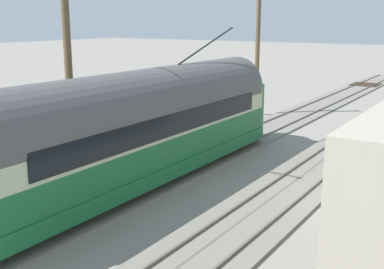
# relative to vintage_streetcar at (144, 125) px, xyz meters

# --- Properties ---
(ground_plane) EXTENTS (220.00, 220.00, 0.00)m
(ground_plane) POSITION_rel_vintage_streetcar_xyz_m (-7.24, -2.38, -2.26)
(ground_plane) COLOR gray
(track_third_siding) EXTENTS (2.80, 80.00, 0.18)m
(track_third_siding) POSITION_rel_vintage_streetcar_xyz_m (-4.83, -2.69, -2.21)
(track_third_siding) COLOR slate
(track_third_siding) RESTS_ON ground
(track_outer_siding) EXTENTS (2.80, 80.00, 0.18)m
(track_outer_siding) POSITION_rel_vintage_streetcar_xyz_m (-0.00, -2.69, -2.21)
(track_outer_siding) COLOR slate
(track_outer_siding) RESTS_ON ground
(vintage_streetcar) EXTENTS (2.65, 17.24, 5.53)m
(vintage_streetcar) POSITION_rel_vintage_streetcar_xyz_m (0.00, 0.00, 0.00)
(vintage_streetcar) COLOR #196033
(vintage_streetcar) RESTS_ON ground
(catenary_pole_foreground) EXTENTS (2.63, 0.28, 7.96)m
(catenary_pole_foreground) POSITION_rel_vintage_streetcar_xyz_m (2.35, -14.48, 1.87)
(catenary_pole_foreground) COLOR brown
(catenary_pole_foreground) RESTS_ON ground
(catenary_pole_mid_near) EXTENTS (2.63, 0.28, 7.96)m
(catenary_pole_mid_near) POSITION_rel_vintage_streetcar_xyz_m (2.35, 1.27, 1.87)
(catenary_pole_mid_near) COLOR brown
(catenary_pole_mid_near) RESTS_ON ground
(spare_tie_stack) EXTENTS (2.40, 2.40, 0.54)m
(spare_tie_stack) POSITION_rel_vintage_streetcar_xyz_m (3.41, -0.99, -1.99)
(spare_tie_stack) COLOR #2D2316
(spare_tie_stack) RESTS_ON ground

